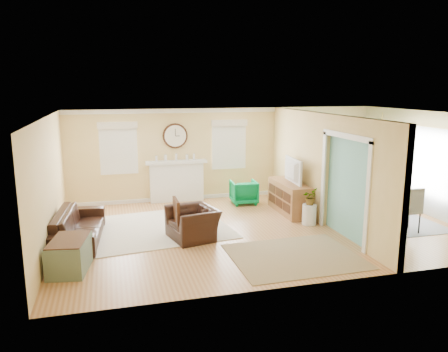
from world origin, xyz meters
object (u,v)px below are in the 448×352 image
(sofa, at_px, (79,226))
(dining_table, at_px, (374,206))
(green_chair, at_px, (244,192))
(eames_chair, at_px, (193,223))
(credenza, at_px, (289,197))

(sofa, distance_m, dining_table, 6.95)
(green_chair, distance_m, dining_table, 3.45)
(eames_chair, relative_size, green_chair, 1.46)
(green_chair, height_order, credenza, credenza)
(dining_table, bearing_deg, green_chair, 55.06)
(green_chair, bearing_deg, sofa, 28.94)
(green_chair, relative_size, credenza, 0.43)
(credenza, bearing_deg, eames_chair, -154.93)
(sofa, xyz_separation_m, credenza, (5.10, 0.84, 0.07))
(eames_chair, bearing_deg, credenza, 101.43)
(green_chair, bearing_deg, dining_table, 145.34)
(sofa, xyz_separation_m, eames_chair, (2.34, -0.45, 0.01))
(sofa, xyz_separation_m, green_chair, (4.25, 2.00, -0.00))
(green_chair, height_order, dining_table, green_chair)
(credenza, height_order, dining_table, credenza)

